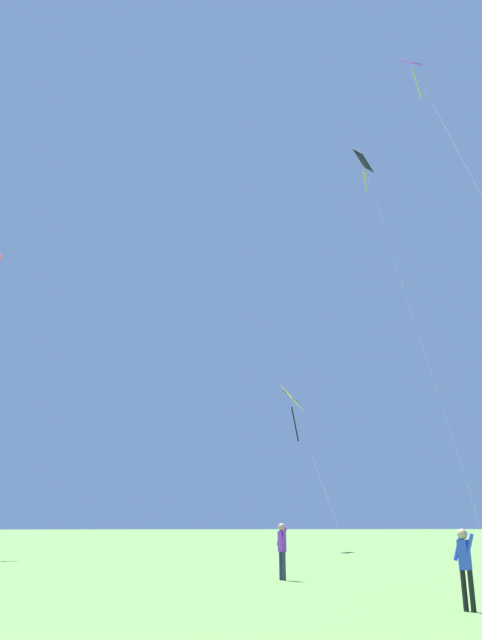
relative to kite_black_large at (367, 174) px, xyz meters
name	(u,v)px	position (x,y,z in m)	size (l,w,h in m)	color
kite_black_large	(367,174)	(0.00, 0.00, 0.00)	(3.16, 6.86, 23.80)	black
kite_yellow_diamond	(293,406)	(-3.22, 9.02, -12.71)	(2.63, 7.37, 10.71)	yellow
kite_purple_streamer	(423,86)	(0.49, -7.83, 0.35)	(1.97, 10.46, 24.76)	purple
person_with_spool	(465,561)	(-5.48, -20.15, -21.03)	(0.35, 0.44, 1.52)	black
person_in_blue_jacket	(282,546)	(-7.86, -12.77, -20.97)	(0.29, 0.51, 1.63)	#2D3351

